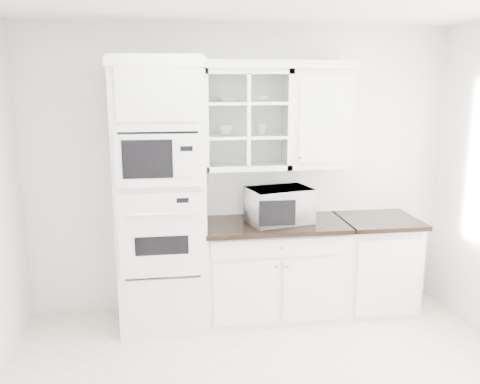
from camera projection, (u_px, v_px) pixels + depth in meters
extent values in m
cube|color=white|center=(240.00, 171.00, 4.84)|extent=(4.00, 0.02, 2.70)
cube|color=white|center=(161.00, 196.00, 4.47)|extent=(0.76, 0.65, 2.40)
cube|color=white|center=(162.00, 236.00, 4.20)|extent=(0.70, 0.03, 0.72)
cube|color=black|center=(162.00, 246.00, 4.20)|extent=(0.44, 0.01, 0.16)
cube|color=white|center=(159.00, 161.00, 4.06)|extent=(0.70, 0.03, 0.43)
cube|color=black|center=(147.00, 159.00, 4.03)|extent=(0.40, 0.01, 0.31)
cube|color=white|center=(274.00, 270.00, 4.79)|extent=(1.30, 0.60, 0.88)
cube|color=black|center=(275.00, 225.00, 4.66)|extent=(1.32, 0.67, 0.04)
cube|color=white|center=(375.00, 265.00, 4.93)|extent=(0.70, 0.60, 0.88)
cube|color=black|center=(379.00, 221.00, 4.80)|extent=(0.72, 0.67, 0.04)
cube|color=white|center=(246.00, 120.00, 4.59)|extent=(0.80, 0.33, 0.90)
cube|color=white|center=(246.00, 136.00, 4.62)|extent=(0.74, 0.29, 0.02)
cube|color=white|center=(246.00, 103.00, 4.55)|extent=(0.74, 0.29, 0.02)
cube|color=white|center=(318.00, 119.00, 4.68)|extent=(0.55, 0.33, 0.90)
cube|color=white|center=(235.00, 64.00, 4.44)|extent=(2.14, 0.38, 0.07)
imported|color=white|center=(279.00, 205.00, 4.65)|extent=(0.64, 0.58, 0.32)
imported|color=white|center=(227.00, 99.00, 4.52)|extent=(0.24, 0.24, 0.05)
imported|color=white|center=(260.00, 99.00, 4.54)|extent=(0.20, 0.20, 0.05)
imported|color=white|center=(226.00, 130.00, 4.58)|extent=(0.15, 0.15, 0.10)
imported|color=white|center=(262.00, 129.00, 4.64)|extent=(0.13, 0.13, 0.10)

